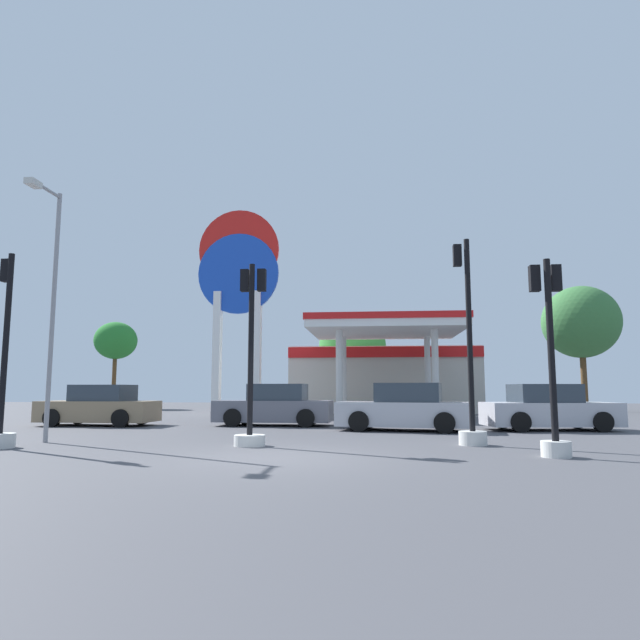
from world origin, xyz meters
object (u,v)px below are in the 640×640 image
object	(u,v)px
car_3	(405,409)
tree_1	(352,346)
traffic_signal_3	(551,374)
corner_streetlamp	(50,288)
car_0	(275,407)
car_2	(100,407)
station_pole_sign	(238,284)
traffic_signal_1	(251,379)
traffic_signal_0	(470,382)
car_1	(549,409)
tree_0	(116,341)
traffic_signal_2	(2,391)
tree_2	(581,322)

from	to	relation	value
car_3	tree_1	world-z (taller)	tree_1
traffic_signal_3	corner_streetlamp	size ratio (longest dim) A/B	0.62
car_0	car_2	distance (m)	6.70
station_pole_sign	traffic_signal_3	xyz separation A→B (m)	(11.07, -17.39, -5.40)
car_0	traffic_signal_1	distance (m)	7.70
tree_1	station_pole_sign	bearing A→B (deg)	-126.39
station_pole_sign	traffic_signal_0	distance (m)	18.81
car_1	tree_0	size ratio (longest dim) A/B	0.72
tree_0	traffic_signal_3	bearing A→B (deg)	-50.06
traffic_signal_1	tree_1	world-z (taller)	tree_1
car_3	corner_streetlamp	world-z (taller)	corner_streetlamp
tree_0	traffic_signal_1	bearing A→B (deg)	-58.10
car_2	tree_1	size ratio (longest dim) A/B	0.70
car_1	corner_streetlamp	distance (m)	15.99
car_1	traffic_signal_2	bearing A→B (deg)	-154.27
car_0	traffic_signal_1	size ratio (longest dim) A/B	0.98
traffic_signal_0	tree_1	xyz separation A→B (m)	(-3.83, 23.14, 2.72)
traffic_signal_2	traffic_signal_3	size ratio (longest dim) A/B	1.13
tree_2	traffic_signal_3	bearing A→B (deg)	-111.05
station_pole_sign	traffic_signal_0	bearing A→B (deg)	-57.10
traffic_signal_0	tree_0	size ratio (longest dim) A/B	0.84
tree_2	car_3	bearing A→B (deg)	-124.70
traffic_signal_0	tree_1	world-z (taller)	tree_1
traffic_signal_1	station_pole_sign	bearing A→B (deg)	105.24
traffic_signal_1	corner_streetlamp	xyz separation A→B (m)	(-5.51, 0.13, 2.42)
traffic_signal_2	corner_streetlamp	size ratio (longest dim) A/B	0.70
station_pole_sign	tree_1	distance (m)	10.39
tree_0	tree_1	distance (m)	17.41
traffic_signal_0	tree_0	world-z (taller)	tree_0
traffic_signal_2	tree_0	bearing A→B (deg)	110.59
car_2	traffic_signal_0	distance (m)	14.34
traffic_signal_3	tree_1	distance (m)	26.08
traffic_signal_1	traffic_signal_2	distance (m)	5.94
station_pole_sign	traffic_signal_3	world-z (taller)	station_pole_sign
car_2	traffic_signal_3	world-z (taller)	traffic_signal_3
car_2	tree_2	distance (m)	28.95
car_2	tree_0	size ratio (longest dim) A/B	0.70
traffic_signal_2	traffic_signal_3	world-z (taller)	traffic_signal_2
tree_0	traffic_signal_2	bearing A→B (deg)	-69.41
traffic_signal_1	corner_streetlamp	world-z (taller)	corner_streetlamp
tree_2	traffic_signal_0	bearing A→B (deg)	-115.79
traffic_signal_3	car_2	bearing A→B (deg)	148.98
station_pole_sign	car_2	distance (m)	11.37
car_3	tree_1	bearing A→B (deg)	97.58
station_pole_sign	car_1	xyz separation A→B (m)	(13.25, -9.72, -6.40)
traffic_signal_1	traffic_signal_2	xyz separation A→B (m)	(-5.84, -1.04, -0.30)
traffic_signal_3	car_1	bearing A→B (deg)	74.10
car_1	traffic_signal_3	size ratio (longest dim) A/B	1.09
station_pole_sign	car_1	size ratio (longest dim) A/B	2.49
station_pole_sign	corner_streetlamp	xyz separation A→B (m)	(-1.20, -15.67, -3.04)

